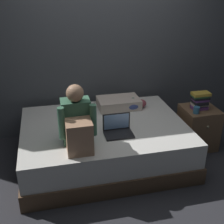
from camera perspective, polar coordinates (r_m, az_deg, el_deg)
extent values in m
plane|color=#2D2D33|center=(3.60, 2.67, -11.36)|extent=(8.00, 8.00, 0.00)
cube|color=#4C4F54|center=(4.13, -1.57, 14.13)|extent=(5.60, 0.10, 2.70)
cube|color=brown|center=(3.74, -1.53, -7.89)|extent=(2.00, 1.50, 0.20)
cube|color=silver|center=(3.61, -1.58, -4.54)|extent=(1.96, 1.46, 0.30)
cube|color=brown|center=(4.10, 16.44, -2.92)|extent=(0.44, 0.44, 0.56)
sphere|color=gray|center=(3.88, 18.18, -2.77)|extent=(0.04, 0.04, 0.04)
cube|color=#38664C|center=(3.11, -7.00, -1.72)|extent=(0.30, 0.20, 0.48)
sphere|color=#A87C5E|center=(2.95, -7.26, 3.67)|extent=(0.18, 0.18, 0.18)
cube|color=#A87C5E|center=(2.95, -6.42, -4.81)|extent=(0.26, 0.24, 0.34)
cylinder|color=#38664C|center=(2.95, -9.82, -2.18)|extent=(0.07, 0.07, 0.34)
cylinder|color=#38664C|center=(2.98, -3.68, -1.56)|extent=(0.07, 0.07, 0.34)
cube|color=black|center=(3.30, 1.33, -4.41)|extent=(0.32, 0.22, 0.02)
cube|color=black|center=(3.34, 0.86, -1.83)|extent=(0.32, 0.01, 0.20)
cube|color=#8CB2EA|center=(3.34, 0.89, -1.89)|extent=(0.29, 0.00, 0.18)
cube|color=beige|center=(3.97, 1.30, 1.80)|extent=(0.56, 0.36, 0.13)
cube|color=#703D84|center=(3.96, 16.66, 0.88)|extent=(0.20, 0.13, 0.04)
cube|color=beige|center=(3.96, 16.70, 1.47)|extent=(0.19, 0.13, 0.03)
cube|color=black|center=(3.93, 16.83, 1.82)|extent=(0.17, 0.15, 0.04)
cube|color=#703D84|center=(3.93, 16.85, 2.32)|extent=(0.19, 0.13, 0.03)
cube|color=black|center=(3.92, 16.91, 2.63)|extent=(0.22, 0.12, 0.03)
cube|color=#387042|center=(3.91, 16.77, 3.08)|extent=(0.19, 0.14, 0.03)
cube|color=gold|center=(3.88, 16.99, 3.40)|extent=(0.23, 0.13, 0.04)
cylinder|color=teal|center=(3.81, 16.16, 0.37)|extent=(0.08, 0.08, 0.09)
ellipsoid|color=#4C6B56|center=(3.99, 4.11, 1.89)|extent=(0.24, 0.20, 0.13)
ellipsoid|color=#8E3D47|center=(3.99, 5.35, 1.68)|extent=(0.20, 0.17, 0.11)
ellipsoid|color=#3D4C8E|center=(4.07, 5.53, 1.89)|extent=(0.14, 0.12, 0.08)
ellipsoid|color=#3D4C8E|center=(3.92, 3.92, 1.40)|extent=(0.23, 0.19, 0.12)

